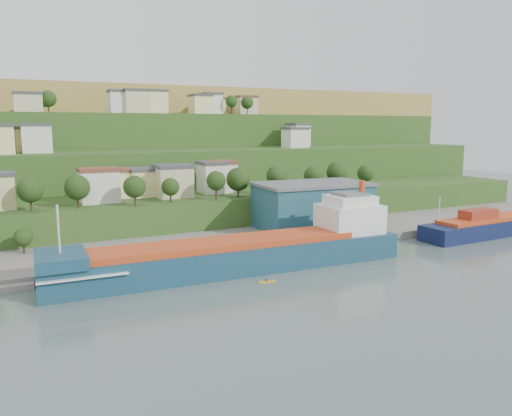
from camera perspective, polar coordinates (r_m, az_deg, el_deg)
ground at (r=98.37m, az=-2.59°, el=-8.64°), size 500.00×500.00×0.00m
quay at (r=130.97m, az=0.56°, el=-4.04°), size 220.00×26.00×4.00m
hillside at (r=259.02m, az=-17.66°, el=2.23°), size 360.00×210.71×96.00m
cargo_ship_near at (r=107.19m, az=-1.29°, el=-5.34°), size 77.55×14.01×19.87m
cargo_ship_far at (r=160.23m, az=26.61°, el=-1.69°), size 56.00×11.52×15.12m
warehouse at (r=140.44m, az=6.45°, el=0.33°), size 31.88×20.47×12.80m
kayak_orange at (r=97.91m, az=-10.20°, el=-8.72°), size 3.39×0.94×0.84m
kayak_yellow at (r=99.12m, az=1.23°, el=-8.33°), size 3.58×1.18×0.88m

